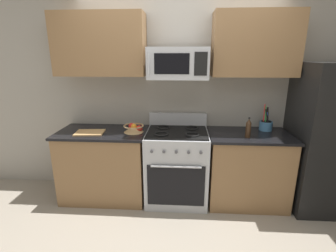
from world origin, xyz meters
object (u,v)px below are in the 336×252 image
object	(u,v)px
apple_loose	(139,129)
refrigerator	(333,139)
microwave	(178,63)
cutting_board	(90,133)
fruit_basket	(134,128)
utensil_crock	(266,125)
bottle_soy	(248,128)
range_oven	(177,165)

from	to	relation	value
apple_loose	refrigerator	bearing A→B (deg)	-0.25
microwave	apple_loose	distance (m)	0.92
refrigerator	cutting_board	distance (m)	2.91
cutting_board	fruit_basket	bearing A→B (deg)	9.21
utensil_crock	bottle_soy	size ratio (longest dim) A/B	1.41
bottle_soy	refrigerator	bearing A→B (deg)	5.91
fruit_basket	apple_loose	bearing A→B (deg)	2.32
microwave	fruit_basket	distance (m)	0.95
utensil_crock	cutting_board	size ratio (longest dim) A/B	0.99
range_oven	bottle_soy	xyz separation A→B (m)	(0.82, -0.12, 0.54)
apple_loose	bottle_soy	size ratio (longest dim) A/B	0.36
utensil_crock	cutting_board	xyz separation A→B (m)	(-2.18, -0.27, -0.06)
microwave	apple_loose	xyz separation A→B (m)	(-0.47, -0.04, -0.78)
utensil_crock	cutting_board	distance (m)	2.20
bottle_soy	apple_loose	bearing A→B (deg)	174.85
refrigerator	utensil_crock	distance (m)	0.76
fruit_basket	cutting_board	size ratio (longest dim) A/B	0.75
refrigerator	fruit_basket	size ratio (longest dim) A/B	7.02
range_oven	bottle_soy	world-z (taller)	bottle_soy
microwave	bottle_soy	distance (m)	1.10
apple_loose	range_oven	bearing A→B (deg)	0.85
utensil_crock	apple_loose	world-z (taller)	utensil_crock
refrigerator	apple_loose	xyz separation A→B (m)	(-2.32, 0.01, 0.08)
utensil_crock	fruit_basket	distance (m)	1.67
utensil_crock	fruit_basket	world-z (taller)	utensil_crock
fruit_basket	cutting_board	xyz separation A→B (m)	(-0.53, -0.09, -0.04)
refrigerator	bottle_soy	distance (m)	1.04
refrigerator	utensil_crock	bearing A→B (deg)	165.43
microwave	utensil_crock	xyz separation A→B (m)	(1.12, 0.14, -0.76)
utensil_crock	bottle_soy	distance (m)	0.42
refrigerator	apple_loose	size ratio (longest dim) A/B	20.90
range_oven	apple_loose	world-z (taller)	range_oven
refrigerator	utensil_crock	world-z (taller)	refrigerator
cutting_board	apple_loose	bearing A→B (deg)	8.41
cutting_board	bottle_soy	xyz separation A→B (m)	(1.89, -0.03, 0.10)
range_oven	fruit_basket	size ratio (longest dim) A/B	4.36
microwave	fruit_basket	size ratio (longest dim) A/B	2.75
range_oven	utensil_crock	xyz separation A→B (m)	(1.12, 0.17, 0.51)
bottle_soy	utensil_crock	bearing A→B (deg)	45.20
microwave	apple_loose	size ratio (longest dim) A/B	8.20
refrigerator	apple_loose	bearing A→B (deg)	179.75
fruit_basket	range_oven	bearing A→B (deg)	1.04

